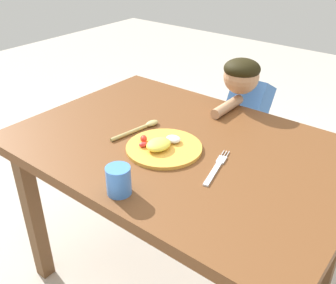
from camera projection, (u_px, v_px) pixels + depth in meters
ground_plane at (178, 282)px, 1.77m from camera, size 8.00×8.00×0.00m
dining_table at (181, 164)px, 1.45m from camera, size 1.23×0.85×0.74m
plate at (163, 147)px, 1.36m from camera, size 0.27×0.27×0.05m
fork at (216, 168)px, 1.26m from camera, size 0.07×0.22×0.01m
spoon at (141, 128)px, 1.49m from camera, size 0.06×0.23×0.02m
drinking_cup at (119, 180)px, 1.13m from camera, size 0.07×0.07×0.09m
person at (244, 140)px, 1.88m from camera, size 0.17×0.42×0.94m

